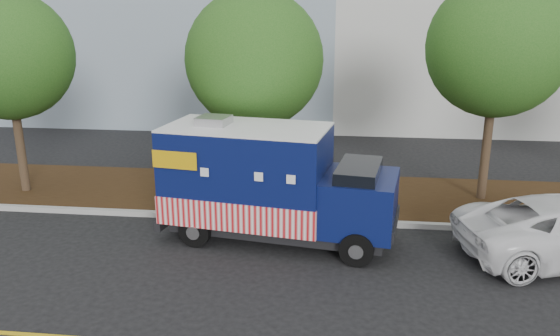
# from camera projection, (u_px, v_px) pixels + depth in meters

# --- Properties ---
(ground) EXTENTS (120.00, 120.00, 0.00)m
(ground) POSITION_uv_depth(u_px,v_px,m) (242.00, 241.00, 13.75)
(ground) COLOR black
(ground) RESTS_ON ground
(curb) EXTENTS (120.00, 0.18, 0.15)m
(curb) POSITION_uv_depth(u_px,v_px,m) (251.00, 218.00, 15.06)
(curb) COLOR #9E9E99
(curb) RESTS_ON ground
(mulch_strip) EXTENTS (120.00, 4.00, 0.15)m
(mulch_strip) POSITION_uv_depth(u_px,v_px,m) (262.00, 193.00, 17.06)
(mulch_strip) COLOR black
(mulch_strip) RESTS_ON ground
(tree_a) EXTENTS (3.79, 3.79, 6.21)m
(tree_a) POSITION_uv_depth(u_px,v_px,m) (8.00, 56.00, 15.95)
(tree_a) COLOR #38281C
(tree_a) RESTS_ON ground
(tree_b) EXTENTS (4.08, 4.08, 6.22)m
(tree_b) POSITION_uv_depth(u_px,v_px,m) (254.00, 60.00, 16.08)
(tree_b) COLOR #38281C
(tree_b) RESTS_ON ground
(tree_c) EXTENTS (3.95, 3.95, 6.59)m
(tree_c) POSITION_uv_depth(u_px,v_px,m) (497.00, 47.00, 15.17)
(tree_c) COLOR #38281C
(tree_c) RESTS_ON ground
(sign_post) EXTENTS (0.06, 0.06, 2.40)m
(sign_post) POSITION_uv_depth(u_px,v_px,m) (204.00, 175.00, 15.08)
(sign_post) COLOR #473828
(sign_post) RESTS_ON ground
(food_truck) EXTENTS (6.10, 3.03, 3.08)m
(food_truck) POSITION_uv_depth(u_px,v_px,m) (267.00, 186.00, 13.60)
(food_truck) COLOR black
(food_truck) RESTS_ON ground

